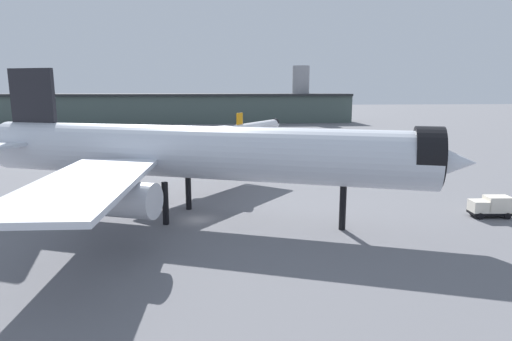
# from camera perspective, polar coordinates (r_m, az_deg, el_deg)

# --- Properties ---
(ground) EXTENTS (900.00, 900.00, 0.00)m
(ground) POSITION_cam_1_polar(r_m,az_deg,el_deg) (60.12, -7.71, -6.53)
(ground) COLOR slate
(airliner_near_gate) EXTENTS (68.53, 60.98, 20.82)m
(airliner_near_gate) POSITION_cam_1_polar(r_m,az_deg,el_deg) (59.17, -8.20, 2.30)
(airliner_near_gate) COLOR silver
(airliner_near_gate) RESTS_ON ground
(airliner_far_taxiway) EXTENTS (29.71, 33.16, 10.13)m
(airliner_far_taxiway) POSITION_cam_1_polar(r_m,az_deg,el_deg) (156.06, 0.15, 5.83)
(airliner_far_taxiway) COLOR white
(airliner_far_taxiway) RESTS_ON ground
(terminal_building) EXTENTS (188.81, 28.79, 30.69)m
(terminal_building) POSITION_cam_1_polar(r_m,az_deg,el_deg) (240.07, -9.98, 8.25)
(terminal_building) COLOR #475651
(terminal_building) RESTS_ON ground
(service_truck_front) EXTENTS (5.68, 2.98, 3.00)m
(service_truck_front) POSITION_cam_1_polar(r_m,az_deg,el_deg) (68.96, 28.79, -4.17)
(service_truck_front) COLOR black
(service_truck_front) RESTS_ON ground
(baggage_cart_trailing) EXTENTS (2.88, 2.82, 1.82)m
(baggage_cart_trailing) POSITION_cam_1_polar(r_m,az_deg,el_deg) (99.55, -8.55, 0.91)
(baggage_cart_trailing) COLOR black
(baggage_cart_trailing) RESTS_ON ground
(traffic_cone_near_nose) EXTENTS (0.62, 0.62, 0.78)m
(traffic_cone_near_nose) POSITION_cam_1_polar(r_m,az_deg,el_deg) (96.82, -17.68, -0.11)
(traffic_cone_near_nose) COLOR #F2600C
(traffic_cone_near_nose) RESTS_ON ground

